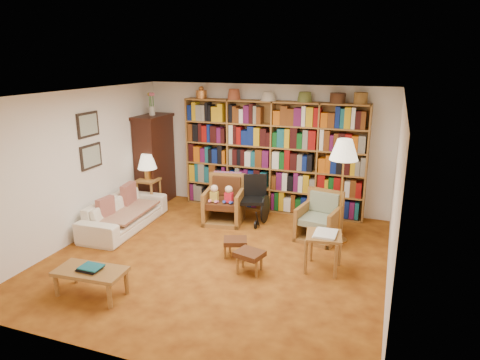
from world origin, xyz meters
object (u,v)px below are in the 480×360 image
at_px(side_table_lamp, 149,187).
at_px(sofa, 125,213).
at_px(coffee_table, 91,273).
at_px(footstool_a, 235,242).
at_px(armchair_leather, 226,202).
at_px(wheelchair, 253,201).
at_px(armchair_sage, 319,220).
at_px(side_table_papers, 324,240).
at_px(footstool_b, 250,255).
at_px(floor_lamp, 344,154).

bearing_deg(side_table_lamp, sofa, -84.31).
bearing_deg(coffee_table, footstool_a, 50.31).
bearing_deg(sofa, armchair_leather, -61.53).
bearing_deg(coffee_table, side_table_lamp, 108.30).
bearing_deg(footstool_a, wheelchair, 98.19).
distance_m(armchair_sage, wheelchair, 1.36).
distance_m(armchair_leather, side_table_papers, 2.46).
distance_m(footstool_a, footstool_b, 0.53).
bearing_deg(footstool_b, armchair_leather, 121.09).
xyz_separation_m(armchair_leather, coffee_table, (-0.66, -3.07, -0.05)).
xyz_separation_m(armchair_sage, floor_lamp, (0.34, -0.04, 1.20)).
distance_m(armchair_leather, wheelchair, 0.52).
height_order(armchair_leather, side_table_papers, armchair_leather).
bearing_deg(footstool_a, armchair_sage, 47.90).
height_order(armchair_sage, footstool_a, armchair_sage).
relative_size(side_table_lamp, side_table_papers, 1.09).
height_order(footstool_b, coffee_table, coffee_table).
bearing_deg(armchair_sage, side_table_papers, -77.74).
bearing_deg(wheelchair, armchair_sage, -14.61).
height_order(side_table_papers, footstool_a, side_table_papers).
xyz_separation_m(sofa, side_table_lamp, (-0.10, 1.00, 0.19)).
bearing_deg(footstool_b, sofa, 162.74).
relative_size(side_table_papers, footstool_a, 1.34).
bearing_deg(wheelchair, floor_lamp, -12.98).
xyz_separation_m(side_table_lamp, footstool_b, (2.77, -1.83, -0.20)).
relative_size(sofa, armchair_sage, 2.36).
distance_m(sofa, footstool_a, 2.35).
height_order(wheelchair, coffee_table, wheelchair).
relative_size(armchair_sage, floor_lamp, 0.46).
distance_m(floor_lamp, coffee_table, 4.16).
bearing_deg(side_table_papers, side_table_lamp, 159.58).
distance_m(sofa, coffee_table, 2.31).
bearing_deg(coffee_table, floor_lamp, 45.22).
xyz_separation_m(floor_lamp, footstool_a, (-1.43, -1.17, -1.26)).
bearing_deg(side_table_papers, footstool_b, -155.99).
relative_size(armchair_sage, coffee_table, 0.86).
xyz_separation_m(wheelchair, coffee_table, (-1.16, -3.21, -0.09)).
bearing_deg(side_table_papers, coffee_table, -147.78).
distance_m(side_table_papers, footstool_b, 1.09).
bearing_deg(footstool_a, side_table_lamp, 149.03).
bearing_deg(wheelchair, side_table_papers, -43.76).
xyz_separation_m(side_table_lamp, coffee_table, (1.03, -3.11, -0.15)).
distance_m(sofa, armchair_leather, 1.86).
xyz_separation_m(side_table_papers, footstool_a, (-1.34, -0.05, -0.22)).
relative_size(armchair_leather, floor_lamp, 0.51).
height_order(floor_lamp, side_table_papers, floor_lamp).
relative_size(footstool_a, coffee_table, 0.47).
bearing_deg(footstool_b, side_table_papers, 24.01).
relative_size(side_table_lamp, floor_lamp, 0.36).
xyz_separation_m(armchair_sage, wheelchair, (-1.31, 0.34, 0.09)).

